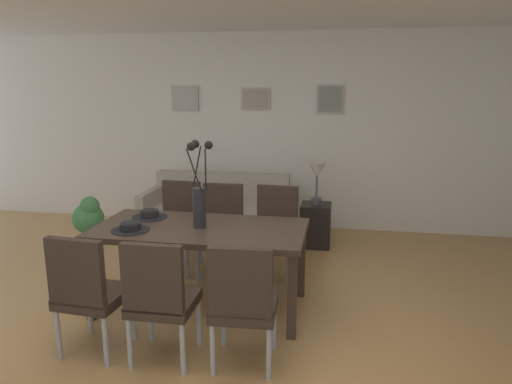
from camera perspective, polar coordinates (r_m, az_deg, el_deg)
ground_plane at (r=3.81m, az=-6.49°, el=-17.70°), size 9.00×9.00×0.00m
back_wall_panel at (r=6.49m, az=1.66°, el=7.27°), size 9.00×0.10×2.60m
dining_table at (r=4.12m, az=-6.73°, el=-5.23°), size 1.80×0.89×0.74m
dining_chair_near_left at (r=3.64m, az=-19.59°, el=-10.92°), size 0.47×0.47×0.92m
dining_chair_near_right at (r=5.11m, az=-9.29°, el=-3.46°), size 0.46×0.46×0.92m
dining_chair_far_left at (r=3.41m, az=-11.49°, el=-12.07°), size 0.45×0.45×0.92m
dining_chair_far_right at (r=4.92m, az=-4.20°, el=-3.95°), size 0.46×0.46×0.92m
dining_chair_mid_left at (r=3.28m, az=-1.60°, el=-12.84°), size 0.47×0.47×0.92m
dining_chair_mid_right at (r=4.83m, az=2.30°, el=-4.27°), size 0.47×0.47×0.92m
centerpiece_vase at (r=4.02m, az=-6.84°, el=-0.32°), size 0.21×0.23×0.73m
placemat_near_left at (r=4.11m, az=-14.83°, el=-4.43°), size 0.32×0.32×0.01m
bowl_near_left at (r=4.10m, az=-14.86°, el=-3.93°), size 0.17×0.17×0.07m
placemat_near_right at (r=4.45m, az=-12.65°, el=-2.95°), size 0.32×0.32×0.01m
bowl_near_right at (r=4.44m, az=-12.67°, el=-2.49°), size 0.17×0.17×0.07m
sofa at (r=6.04m, az=-4.71°, el=-3.04°), size 1.77×0.84×0.80m
side_table at (r=5.82m, az=7.16°, el=-3.95°), size 0.36×0.36×0.52m
table_lamp at (r=5.67m, az=7.33°, el=2.19°), size 0.22×0.22×0.51m
framed_picture_left at (r=6.67m, az=-8.52°, el=11.06°), size 0.38×0.03×0.33m
framed_picture_center at (r=6.42m, az=-0.06°, el=11.13°), size 0.39×0.03×0.29m
framed_picture_right at (r=6.31m, az=8.89°, el=10.95°), size 0.35×0.03×0.37m
potted_plant at (r=5.88m, az=-19.43°, el=-3.28°), size 0.36×0.36×0.67m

